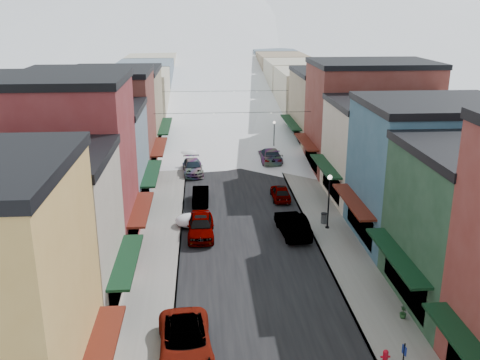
{
  "coord_description": "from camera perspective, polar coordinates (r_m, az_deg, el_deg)",
  "views": [
    {
      "loc": [
        -3.22,
        -14.8,
        16.65
      ],
      "look_at": [
        0.0,
        29.86,
        2.12
      ],
      "focal_mm": 40.0,
      "sensor_mm": 36.0,
      "label": 1
    }
  ],
  "objects": [
    {
      "name": "car_green_sedan",
      "position": [
        41.12,
        5.62,
        -4.72
      ],
      "size": [
        2.24,
        5.27,
        1.69
      ],
      "primitive_type": "imported",
      "rotation": [
        0.0,
        0.0,
        3.23
      ],
      "color": "black",
      "rests_on": "ground"
    },
    {
      "name": "bldg_l_grayblue",
      "position": [
        46.53,
        -16.35,
        2.1
      ],
      "size": [
        11.3,
        9.2,
        9.0
      ],
      "color": "slate",
      "rests_on": "ground"
    },
    {
      "name": "car_dark_hatch",
      "position": [
        47.61,
        -4.22,
        -1.69
      ],
      "size": [
        1.5,
        4.09,
        1.34
      ],
      "primitive_type": "imported",
      "rotation": [
        0.0,
        0.0,
        -0.02
      ],
      "color": "black",
      "rests_on": "ground"
    },
    {
      "name": "car_silver_wagon",
      "position": [
        56.03,
        -5.06,
        1.38
      ],
      "size": [
        2.41,
        5.11,
        1.44
      ],
      "primitive_type": "imported",
      "rotation": [
        0.0,
        0.0,
        0.08
      ],
      "color": "#94989C",
      "rests_on": "ground"
    },
    {
      "name": "car_gray_suv",
      "position": [
        48.53,
        4.34,
        -1.3
      ],
      "size": [
        1.66,
        3.98,
        1.35
      ],
      "primitive_type": "imported",
      "rotation": [
        0.0,
        0.0,
        3.12
      ],
      "color": "#96989E",
      "rests_on": "ground"
    },
    {
      "name": "road",
      "position": [
        76.7,
        -1.63,
        5.43
      ],
      "size": [
        10.0,
        160.0,
        0.01
      ],
      "primitive_type": "cube",
      "color": "black",
      "rests_on": "ground"
    },
    {
      "name": "mountain_ridge",
      "position": [
        292.44,
        -7.66,
        17.37
      ],
      "size": [
        670.0,
        340.0,
        34.0
      ],
      "color": "silver",
      "rests_on": "ground"
    },
    {
      "name": "car_lane_silver",
      "position": [
        78.48,
        -3.32,
        6.31
      ],
      "size": [
        2.29,
        4.97,
        1.65
      ],
      "primitive_type": "imported",
      "rotation": [
        0.0,
        0.0,
        0.07
      ],
      "color": "#A5A7AD",
      "rests_on": "ground"
    },
    {
      "name": "bldg_l_tan",
      "position": [
        64.64,
        -13.03,
        7.14
      ],
      "size": [
        11.3,
        11.2,
        10.0
      ],
      "color": "#8C7A5C",
      "rests_on": "ground"
    },
    {
      "name": "curb_right",
      "position": [
        77.06,
        2.14,
        5.54
      ],
      "size": [
        0.1,
        160.0,
        0.15
      ],
      "primitive_type": "cube",
      "color": "slate",
      "rests_on": "ground"
    },
    {
      "name": "sidewalk_right",
      "position": [
        77.24,
        3.29,
        5.55
      ],
      "size": [
        3.2,
        160.0,
        0.15
      ],
      "primitive_type": "cube",
      "color": "gray",
      "rests_on": "ground"
    },
    {
      "name": "trash_can",
      "position": [
        43.32,
        8.93,
        -4.03
      ],
      "size": [
        0.5,
        0.5,
        0.84
      ],
      "color": "#595B5E",
      "rests_on": "sidewalk_right"
    },
    {
      "name": "streetlamp_far",
      "position": [
        63.13,
        3.66,
        5.04
      ],
      "size": [
        0.32,
        0.32,
        3.82
      ],
      "color": "black",
      "rests_on": "sidewalk_right"
    },
    {
      "name": "car_lane_white",
      "position": [
        80.87,
        -0.2,
        6.7
      ],
      "size": [
        2.92,
        6.09,
        1.68
      ],
      "primitive_type": "imported",
      "rotation": [
        0.0,
        0.0,
        3.12
      ],
      "color": "white",
      "rests_on": "ground"
    },
    {
      "name": "snow_pile_mid",
      "position": [
        42.78,
        -5.25,
        -4.3
      ],
      "size": [
        2.44,
        2.7,
        1.03
      ],
      "color": "white",
      "rests_on": "ground"
    },
    {
      "name": "car_black_sedan",
      "position": [
        59.94,
        3.23,
        2.64
      ],
      "size": [
        2.36,
        5.73,
        1.66
      ],
      "primitive_type": "imported",
      "rotation": [
        0.0,
        0.0,
        3.15
      ],
      "color": "black",
      "rests_on": "ground"
    },
    {
      "name": "bldg_l_brick_far",
      "position": [
        55.07,
        -15.6,
        5.63
      ],
      "size": [
        13.3,
        9.2,
        11.0
      ],
      "color": "maroon",
      "rests_on": "ground"
    },
    {
      "name": "bldg_r_brick_far",
      "position": [
        57.59,
        13.65,
        6.56
      ],
      "size": [
        13.3,
        9.2,
        11.5
      ],
      "color": "maroon",
      "rests_on": "ground"
    },
    {
      "name": "bldg_r_cream",
      "position": [
        49.4,
        16.06,
        3.03
      ],
      "size": [
        12.3,
        9.2,
        9.0
      ],
      "color": "beige",
      "rests_on": "ground"
    },
    {
      "name": "bldg_l_brick_near",
      "position": [
        38.26,
        -19.84,
        1.12
      ],
      "size": [
        12.3,
        8.2,
        12.5
      ],
      "color": "maroon",
      "rests_on": "ground"
    },
    {
      "name": "streetlamp_near",
      "position": [
        41.63,
        9.47,
        -1.58
      ],
      "size": [
        0.36,
        0.36,
        4.35
      ],
      "color": "black",
      "rests_on": "sidewalk_right"
    },
    {
      "name": "snow_pile_far",
      "position": [
        61.89,
        -5.53,
        2.74
      ],
      "size": [
        2.36,
        2.65,
        1.0
      ],
      "color": "white",
      "rests_on": "ground"
    },
    {
      "name": "bldg_l_cream",
      "position": [
        31.4,
        -22.4,
        -5.72
      ],
      "size": [
        11.3,
        8.2,
        9.5
      ],
      "color": "#B7A793",
      "rests_on": "ground"
    },
    {
      "name": "bldg_r_tan",
      "position": [
        66.94,
        10.22,
        7.46
      ],
      "size": [
        11.3,
        11.2,
        9.5
      ],
      "color": "#907C5F",
      "rests_on": "ground"
    },
    {
      "name": "bldg_r_blue",
      "position": [
        41.0,
        19.66,
        0.76
      ],
      "size": [
        11.3,
        9.2,
        10.5
      ],
      "color": "#335B73",
      "rests_on": "ground"
    },
    {
      "name": "curb_left",
      "position": [
        76.64,
        -5.42,
        5.4
      ],
      "size": [
        0.1,
        160.0,
        0.15
      ],
      "primitive_type": "cube",
      "color": "slate",
      "rests_on": "ground"
    },
    {
      "name": "planter_far",
      "position": [
        31.88,
        17.0,
        -13.36
      ],
      "size": [
        0.54,
        0.54,
        0.68
      ],
      "primitive_type": "imported",
      "rotation": [
        0.0,
        0.0,
        0.92
      ],
      "color": "#244E26",
      "rests_on": "sidewalk_right"
    },
    {
      "name": "car_silver_sedan",
      "position": [
        40.77,
        -4.21,
        -4.9
      ],
      "size": [
        2.01,
        4.94,
        1.68
      ],
      "primitive_type": "imported",
      "rotation": [
        0.0,
        0.0,
        -0.01
      ],
      "color": "#AAAEB3",
      "rests_on": "ground"
    },
    {
      "name": "car_white_suv",
      "position": [
        27.91,
        -5.85,
        -16.78
      ],
      "size": [
        3.03,
        5.84,
        1.57
      ],
      "primitive_type": "imported",
      "rotation": [
        0.0,
        0.0,
        0.08
      ],
      "color": "#BBBCBE",
      "rests_on": "ground"
    },
    {
      "name": "fire_hydrant",
      "position": [
        28.08,
        15.24,
        -17.82
      ],
      "size": [
        0.47,
        0.35,
        0.8
      ],
      "color": "red",
      "rests_on": "sidewalk_right"
    },
    {
      "name": "overhead_cables",
      "position": [
        63.25,
        -1.16,
        8.46
      ],
      "size": [
        16.4,
        15.04,
        0.04
      ],
      "color": "black",
      "rests_on": "ground"
    },
    {
      "name": "sidewalk_left",
      "position": [
        76.69,
        -6.58,
        5.37
      ],
      "size": [
        3.2,
        160.0,
        0.15
      ],
      "primitive_type": "cube",
      "color": "gray",
      "rests_on": "ground"
    },
    {
      "name": "distant_blocks",
      "position": [
        98.67,
        -2.26,
        10.59
      ],
      "size": [
        34.0,
        55.0,
        8.0
      ],
      "color": "gray",
      "rests_on": "ground"
    }
  ]
}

